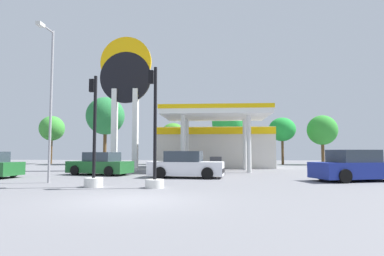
# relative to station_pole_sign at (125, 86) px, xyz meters

# --- Properties ---
(ground_plane) EXTENTS (90.00, 90.00, 0.00)m
(ground_plane) POSITION_rel_station_pole_sign_xyz_m (4.55, -15.42, -6.82)
(ground_plane) COLOR slate
(ground_plane) RESTS_ON ground
(gas_station) EXTENTS (10.40, 11.41, 4.79)m
(gas_station) POSITION_rel_station_pole_sign_xyz_m (7.26, 4.57, -4.63)
(gas_station) COLOR beige
(gas_station) RESTS_ON ground
(station_pole_sign) EXTENTS (4.19, 0.56, 10.85)m
(station_pole_sign) POSITION_rel_station_pole_sign_xyz_m (0.00, 0.00, 0.00)
(station_pole_sign) COLOR white
(station_pole_sign) RESTS_ON ground
(car_0) EXTENTS (4.43, 2.27, 1.53)m
(car_0) POSITION_rel_station_pole_sign_xyz_m (5.54, -6.78, -6.13)
(car_0) COLOR black
(car_0) RESTS_ON ground
(car_1) EXTENTS (4.81, 3.03, 1.60)m
(car_1) POSITION_rel_station_pole_sign_xyz_m (14.43, -8.28, -6.09)
(car_1) COLOR black
(car_1) RESTS_ON ground
(car_2) EXTENTS (4.39, 2.75, 1.46)m
(car_2) POSITION_rel_station_pole_sign_xyz_m (-0.18, -4.98, -6.16)
(car_2) COLOR black
(car_2) RESTS_ON ground
(traffic_signal_0) EXTENTS (0.78, 0.78, 5.11)m
(traffic_signal_0) POSITION_rel_station_pole_sign_xyz_m (4.68, -12.06, -5.50)
(traffic_signal_0) COLOR silver
(traffic_signal_0) RESTS_ON ground
(traffic_signal_1) EXTENTS (0.79, 0.79, 4.81)m
(traffic_signal_1) POSITION_rel_station_pole_sign_xyz_m (2.01, -11.91, -5.66)
(traffic_signal_1) COLOR silver
(traffic_signal_1) RESTS_ON ground
(tree_0) EXTENTS (2.96, 2.96, 5.78)m
(tree_0) POSITION_rel_station_pole_sign_xyz_m (-12.51, 12.46, -2.56)
(tree_0) COLOR brown
(tree_0) RESTS_ON ground
(tree_1) EXTENTS (4.45, 4.45, 7.87)m
(tree_1) POSITION_rel_station_pole_sign_xyz_m (-5.65, 11.69, -1.18)
(tree_1) COLOR brown
(tree_1) RESTS_ON ground
(tree_2) EXTENTS (2.86, 2.86, 4.82)m
(tree_2) POSITION_rel_station_pole_sign_xyz_m (2.30, 12.30, -3.34)
(tree_2) COLOR brown
(tree_2) RESTS_ON ground
(tree_3) EXTENTS (3.57, 3.57, 6.74)m
(tree_3) POSITION_rel_station_pole_sign_xyz_m (8.67, 11.69, -2.04)
(tree_3) COLOR brown
(tree_3) RESTS_ON ground
(tree_4) EXTENTS (3.04, 3.04, 5.36)m
(tree_4) POSITION_rel_station_pole_sign_xyz_m (14.90, 12.23, -2.83)
(tree_4) COLOR brown
(tree_4) RESTS_ON ground
(tree_5) EXTENTS (3.36, 3.36, 5.61)m
(tree_5) POSITION_rel_station_pole_sign_xyz_m (19.43, 12.39, -2.92)
(tree_5) COLOR brown
(tree_5) RESTS_ON ground
(corner_streetlamp) EXTENTS (0.24, 1.48, 7.54)m
(corner_streetlamp) POSITION_rel_station_pole_sign_xyz_m (-0.83, -10.47, -2.33)
(corner_streetlamp) COLOR gray
(corner_streetlamp) RESTS_ON ground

